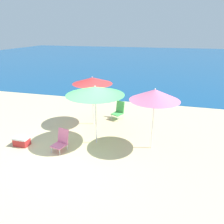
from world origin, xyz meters
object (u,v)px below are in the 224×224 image
(beach_umbrella_green, at_px, (95,91))
(beach_umbrella_pink, at_px, (155,95))
(beach_umbrella_red, at_px, (92,81))
(cooler_box, at_px, (22,141))
(beach_chair_pink, at_px, (61,141))
(beach_chair_green, at_px, (119,110))

(beach_umbrella_green, bearing_deg, beach_umbrella_pink, 4.35)
(beach_umbrella_pink, bearing_deg, beach_umbrella_red, 151.32)
(beach_umbrella_green, bearing_deg, cooler_box, -160.56)
(beach_umbrella_red, xyz_separation_m, beach_chair_pink, (-0.29, -2.34, -1.52))
(beach_umbrella_red, bearing_deg, beach_umbrella_green, -66.94)
(beach_umbrella_pink, relative_size, beach_chair_green, 2.66)
(beach_umbrella_pink, bearing_deg, cooler_box, -166.98)
(beach_umbrella_pink, relative_size, beach_chair_pink, 2.90)
(beach_umbrella_green, bearing_deg, beach_chair_pink, -140.57)
(cooler_box, bearing_deg, beach_umbrella_pink, 13.02)
(beach_chair_green, bearing_deg, beach_umbrella_red, -114.55)
(beach_umbrella_red, height_order, beach_umbrella_green, beach_umbrella_green)
(beach_umbrella_red, xyz_separation_m, beach_chair_green, (0.89, 0.86, -1.48))
(beach_chair_pink, distance_m, cooler_box, 1.50)
(beach_umbrella_red, distance_m, cooler_box, 3.45)
(beach_umbrella_red, height_order, beach_chair_green, beach_umbrella_red)
(beach_chair_pink, bearing_deg, cooler_box, -163.02)
(beach_umbrella_pink, bearing_deg, beach_chair_pink, -162.05)
(beach_umbrella_red, bearing_deg, beach_chair_pink, -97.09)
(beach_umbrella_red, bearing_deg, beach_umbrella_pink, -28.68)
(beach_umbrella_pink, distance_m, beach_chair_pink, 3.37)
(beach_umbrella_pink, height_order, beach_chair_green, beach_umbrella_pink)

